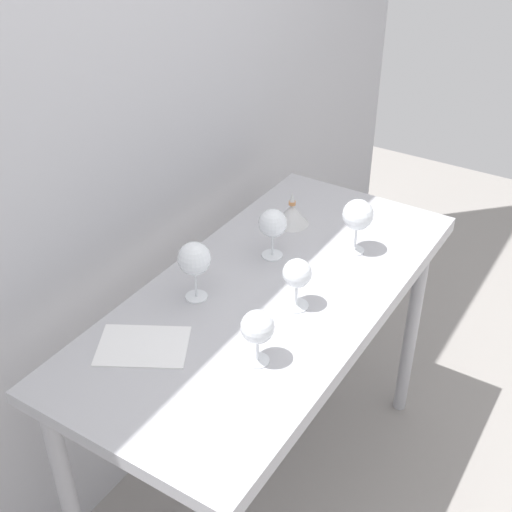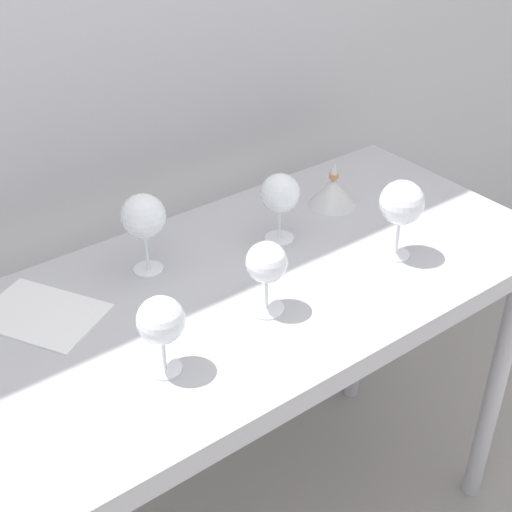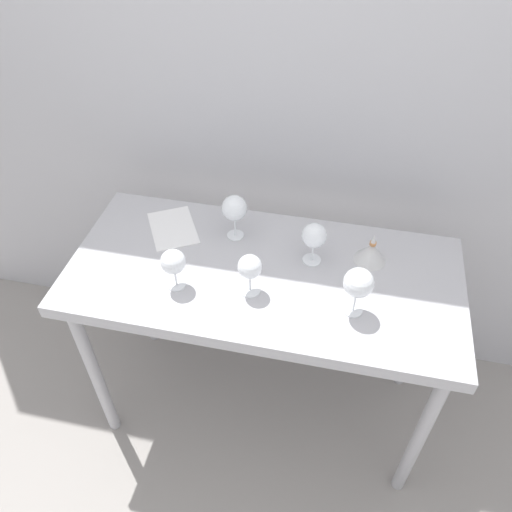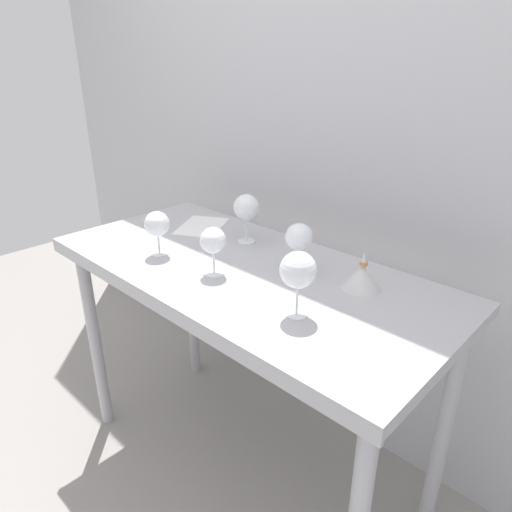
% 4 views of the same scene
% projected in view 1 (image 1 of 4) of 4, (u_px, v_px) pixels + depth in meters
% --- Properties ---
extents(ground_plane, '(6.00, 6.00, 0.00)m').
position_uv_depth(ground_plane, '(266.00, 486.00, 2.48)').
color(ground_plane, gray).
extents(back_wall, '(3.80, 0.04, 2.60)m').
position_uv_depth(back_wall, '(128.00, 127.00, 1.98)').
color(back_wall, '#B4B4B9').
rests_on(back_wall, ground_plane).
extents(steel_counter, '(1.40, 0.65, 0.90)m').
position_uv_depth(steel_counter, '(270.00, 318.00, 2.04)').
color(steel_counter, '#ADADB2').
rests_on(steel_counter, ground_plane).
extents(wine_glass_near_right, '(0.10, 0.10, 0.18)m').
position_uv_depth(wine_glass_near_right, '(358.00, 216.00, 2.08)').
color(wine_glass_near_right, white).
rests_on(wine_glass_near_right, steel_counter).
extents(wine_glass_near_center, '(0.08, 0.08, 0.15)m').
position_uv_depth(wine_glass_near_center, '(297.00, 275.00, 1.86)').
color(wine_glass_near_center, white).
rests_on(wine_glass_near_center, steel_counter).
extents(wine_glass_far_right, '(0.09, 0.09, 0.16)m').
position_uv_depth(wine_glass_far_right, '(273.00, 224.00, 2.07)').
color(wine_glass_far_right, white).
rests_on(wine_glass_far_right, steel_counter).
extents(wine_glass_far_left, '(0.10, 0.10, 0.18)m').
position_uv_depth(wine_glass_far_left, '(194.00, 260.00, 1.88)').
color(wine_glass_far_left, white).
rests_on(wine_glass_far_left, steel_counter).
extents(wine_glass_near_left, '(0.09, 0.09, 0.16)m').
position_uv_depth(wine_glass_near_left, '(258.00, 328.00, 1.66)').
color(wine_glass_near_left, white).
rests_on(wine_glass_near_left, steel_counter).
extents(tasting_sheet_upper, '(0.26, 0.29, 0.00)m').
position_uv_depth(tasting_sheet_upper, '(143.00, 346.00, 1.77)').
color(tasting_sheet_upper, white).
rests_on(tasting_sheet_upper, steel_counter).
extents(decanter_funnel, '(0.12, 0.12, 0.12)m').
position_uv_depth(decanter_funnel, '(292.00, 214.00, 2.28)').
color(decanter_funnel, silver).
rests_on(decanter_funnel, steel_counter).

